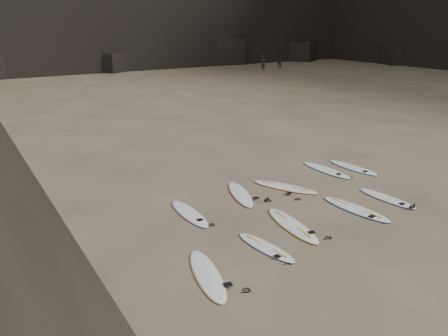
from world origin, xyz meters
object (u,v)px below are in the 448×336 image
(surfboard_1, at_px, (266,247))
(surfboard_8, at_px, (326,170))
(surfboard_2, at_px, (292,225))
(person_b, at_px, (279,62))
(surfboard_4, at_px, (387,198))
(surfboard_7, at_px, (285,187))
(surfboard_0, at_px, (207,274))
(surfboard_9, at_px, (353,167))
(surfboard_6, at_px, (240,194))
(person_a, at_px, (263,63))
(surfboard_5, at_px, (189,213))
(surfboard_3, at_px, (356,209))

(surfboard_1, bearing_deg, surfboard_8, 25.12)
(surfboard_1, distance_m, surfboard_8, 7.44)
(surfboard_2, bearing_deg, person_b, 59.98)
(surfboard_4, distance_m, surfboard_7, 3.74)
(surfboard_0, relative_size, surfboard_9, 1.02)
(surfboard_2, height_order, surfboard_6, surfboard_2)
(person_a, bearing_deg, surfboard_6, 136.90)
(surfboard_1, relative_size, surfboard_7, 0.83)
(surfboard_0, relative_size, surfboard_5, 1.04)
(surfboard_3, bearing_deg, surfboard_2, 169.92)
(surfboard_5, xyz_separation_m, surfboard_8, (7.07, 0.80, 0.00))
(surfboard_5, distance_m, person_b, 47.03)
(surfboard_0, height_order, surfboard_1, surfboard_0)
(surfboard_3, xyz_separation_m, surfboard_5, (-4.99, 2.71, -0.00))
(surfboard_1, height_order, surfboard_8, surfboard_8)
(person_a, bearing_deg, surfboard_7, 139.22)
(surfboard_4, bearing_deg, surfboard_8, 80.74)
(surfboard_0, bearing_deg, surfboard_3, 21.39)
(surfboard_2, xyz_separation_m, surfboard_8, (4.73, 3.29, -0.00))
(surfboard_5, relative_size, person_b, 1.51)
(surfboard_9, bearing_deg, surfboard_7, 179.75)
(surfboard_0, xyz_separation_m, surfboard_7, (5.61, 3.71, 0.00))
(surfboard_8, relative_size, surfboard_9, 1.05)
(person_b, bearing_deg, surfboard_0, 84.72)
(surfboard_4, distance_m, surfboard_9, 3.47)
(surfboard_1, distance_m, person_a, 45.83)
(surfboard_3, relative_size, surfboard_4, 1.14)
(surfboard_0, bearing_deg, surfboard_9, 36.34)
(surfboard_0, bearing_deg, surfboard_5, 83.28)
(surfboard_9, bearing_deg, surfboard_5, 179.46)
(surfboard_4, bearing_deg, surfboard_9, 59.34)
(surfboard_5, height_order, surfboard_6, surfboard_6)
(surfboard_4, height_order, surfboard_6, surfboard_6)
(surfboard_8, bearing_deg, surfboard_1, -149.60)
(surfboard_1, height_order, surfboard_3, surfboard_3)
(surfboard_7, relative_size, person_a, 1.41)
(surfboard_3, xyz_separation_m, surfboard_4, (1.70, 0.05, -0.01))
(surfboard_0, relative_size, surfboard_7, 0.97)
(surfboard_1, distance_m, surfboard_9, 8.34)
(surfboard_3, height_order, person_a, person_a)
(person_b, bearing_deg, surfboard_5, 83.14)
(surfboard_1, xyz_separation_m, person_b, (31.01, 37.82, 0.78))
(surfboard_5, xyz_separation_m, person_b, (31.80, 34.64, 0.77))
(surfboard_0, xyz_separation_m, surfboard_8, (8.41, 4.31, 0.00))
(surfboard_5, xyz_separation_m, surfboard_7, (4.27, 0.19, 0.00))
(surfboard_4, distance_m, surfboard_8, 3.48)
(surfboard_9, relative_size, person_a, 1.34)
(surfboard_8, distance_m, surfboard_9, 1.29)
(person_a, bearing_deg, surfboard_9, 143.89)
(person_b, bearing_deg, surfboard_3, 90.03)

